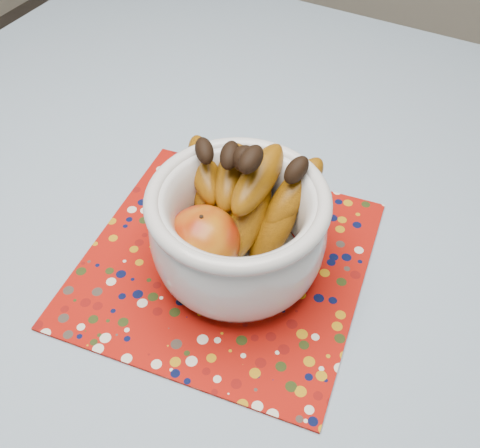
# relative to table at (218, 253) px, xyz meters

# --- Properties ---
(table) EXTENTS (1.20, 1.20, 0.75)m
(table) POSITION_rel_table_xyz_m (0.00, 0.00, 0.00)
(table) COLOR brown
(table) RESTS_ON ground
(tablecloth) EXTENTS (1.32, 1.32, 0.01)m
(tablecloth) POSITION_rel_table_xyz_m (0.00, 0.00, 0.08)
(tablecloth) COLOR slate
(tablecloth) RESTS_ON table
(placemat) EXTENTS (0.40, 0.40, 0.00)m
(placemat) POSITION_rel_table_xyz_m (0.05, -0.07, 0.09)
(placemat) COLOR #980F08
(placemat) RESTS_ON tablecloth
(fruit_bowl) EXTENTS (0.26, 0.24, 0.18)m
(fruit_bowl) POSITION_rel_table_xyz_m (0.07, -0.06, 0.17)
(fruit_bowl) COLOR silver
(fruit_bowl) RESTS_ON placemat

